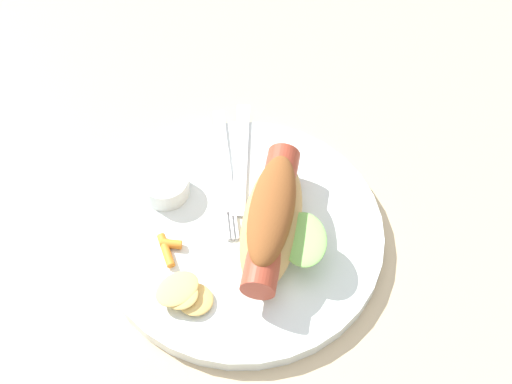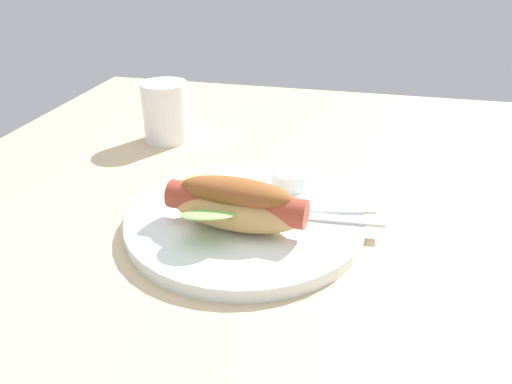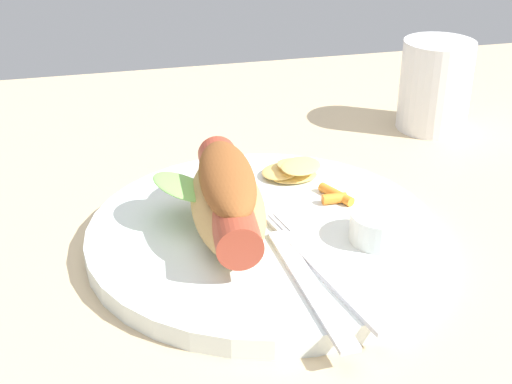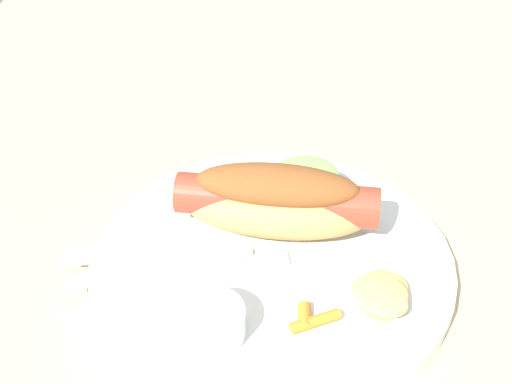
% 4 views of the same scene
% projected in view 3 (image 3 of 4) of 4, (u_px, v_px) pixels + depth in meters
% --- Properties ---
extents(ground_plane, '(1.20, 0.90, 0.02)m').
position_uv_depth(ground_plane, '(245.00, 240.00, 0.60)').
color(ground_plane, tan).
extents(plate, '(0.28, 0.28, 0.02)m').
position_uv_depth(plate, '(264.00, 235.00, 0.57)').
color(plate, white).
rests_on(plate, ground_plane).
extents(hot_dog, '(0.10, 0.16, 0.06)m').
position_uv_depth(hot_dog, '(226.00, 197.00, 0.55)').
color(hot_dog, tan).
rests_on(hot_dog, plate).
extents(sauce_ramekin, '(0.05, 0.05, 0.02)m').
position_uv_depth(sauce_ramekin, '(381.00, 226.00, 0.55)').
color(sauce_ramekin, white).
rests_on(sauce_ramekin, plate).
extents(fork, '(0.05, 0.16, 0.00)m').
position_uv_depth(fork, '(322.00, 269.00, 0.51)').
color(fork, silver).
rests_on(fork, plate).
extents(knife, '(0.02, 0.15, 0.00)m').
position_uv_depth(knife, '(309.00, 285.00, 0.50)').
color(knife, silver).
rests_on(knife, plate).
extents(chips_pile, '(0.07, 0.05, 0.02)m').
position_uv_depth(chips_pile, '(293.00, 170.00, 0.65)').
color(chips_pile, '#E7C067').
rests_on(chips_pile, plate).
extents(carrot_garnish, '(0.03, 0.04, 0.01)m').
position_uv_depth(carrot_garnish, '(336.00, 197.00, 0.61)').
color(carrot_garnish, orange).
rests_on(carrot_garnish, plate).
extents(drinking_cup, '(0.08, 0.08, 0.10)m').
position_uv_depth(drinking_cup, '(435.00, 85.00, 0.77)').
color(drinking_cup, white).
rests_on(drinking_cup, ground_plane).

